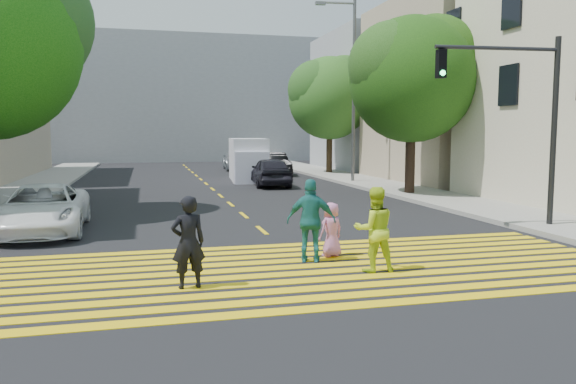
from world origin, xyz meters
name	(u,v)px	position (x,y,z in m)	size (l,w,h in m)	color
ground	(329,286)	(0.00, 0.00, 0.00)	(120.00, 120.00, 0.00)	black
sidewalk_left	(40,184)	(-8.50, 22.00, 0.07)	(3.00, 40.00, 0.15)	gray
sidewalk_right	(399,189)	(8.50, 15.00, 0.07)	(3.00, 60.00, 0.15)	gray
crosswalk	(309,269)	(0.00, 1.28, 0.01)	(13.40, 5.30, 0.01)	yellow
lane_line	(203,181)	(0.00, 22.50, 0.01)	(0.12, 34.40, 0.01)	yellow
building_right_tan	(476,93)	(15.00, 19.00, 5.00)	(10.00, 10.00, 10.00)	tan
building_right_grey	(393,103)	(15.00, 30.00, 5.00)	(10.00, 10.00, 10.00)	gray
backdrop_block	(177,100)	(0.00, 48.00, 6.00)	(30.00, 8.00, 12.00)	gray
tree_right_near	(413,73)	(8.09, 12.98, 5.30)	(6.30, 5.85, 7.84)	black
tree_right_far	(331,94)	(8.75, 26.07, 5.30)	(6.04, 5.54, 7.85)	black
pedestrian_man	(188,242)	(-2.45, 0.49, 0.83)	(0.61, 0.40, 1.66)	black
pedestrian_woman	(374,229)	(1.21, 0.82, 0.85)	(0.82, 0.64, 1.70)	#BDDC23
pedestrian_child	(331,230)	(0.81, 2.30, 0.61)	(0.59, 0.39, 1.22)	pink
pedestrian_extra	(311,221)	(0.24, 1.94, 0.89)	(1.04, 0.43, 1.78)	#207170
white_sedan	(43,209)	(-5.93, 7.14, 0.67)	(2.21, 4.79, 1.33)	white
dark_car_near	(270,172)	(3.09, 18.84, 0.75)	(1.78, 4.43, 1.51)	black
silver_car	(238,160)	(3.50, 31.88, 0.74)	(2.06, 5.07, 1.47)	#A4AAB0
dark_car_parked	(274,164)	(4.96, 26.24, 0.73)	(1.55, 4.45, 1.47)	black
white_van	(248,161)	(2.59, 22.43, 1.15)	(2.37, 5.27, 2.41)	silver
traffic_signal	(522,106)	(7.05, 4.27, 3.50)	(3.68, 0.53, 5.41)	black
street_lamp	(350,79)	(7.57, 19.29, 5.60)	(2.21, 0.47, 9.76)	#565657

